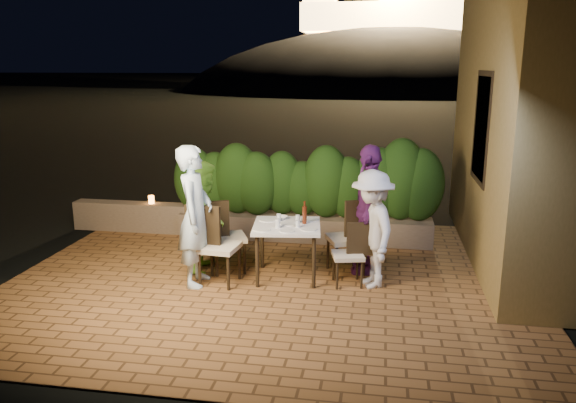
% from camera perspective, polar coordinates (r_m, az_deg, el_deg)
% --- Properties ---
extents(ground, '(400.00, 400.00, 0.00)m').
position_cam_1_polar(ground, '(7.39, -2.44, -9.15)').
color(ground, black).
rests_on(ground, ground).
extents(terrace_floor, '(7.00, 6.00, 0.15)m').
position_cam_1_polar(terrace_floor, '(7.86, -1.67, -8.13)').
color(terrace_floor, brown).
rests_on(terrace_floor, ground).
extents(building_wall, '(1.60, 5.00, 5.00)m').
position_cam_1_polar(building_wall, '(8.93, 24.00, 10.32)').
color(building_wall, olive).
rests_on(building_wall, ground).
extents(window_pane, '(0.08, 1.00, 1.40)m').
position_cam_1_polar(window_pane, '(8.31, 19.25, 7.09)').
color(window_pane, black).
rests_on(window_pane, building_wall).
extents(window_frame, '(0.06, 1.15, 1.55)m').
position_cam_1_polar(window_frame, '(8.31, 19.18, 7.10)').
color(window_frame, black).
rests_on(window_frame, building_wall).
extents(planter, '(4.20, 0.55, 0.40)m').
position_cam_1_polar(planter, '(9.42, 1.64, -2.63)').
color(planter, brown).
rests_on(planter, ground).
extents(hedge, '(4.00, 0.70, 1.10)m').
position_cam_1_polar(hedge, '(9.24, 1.67, 1.84)').
color(hedge, '#1D3E10').
rests_on(hedge, planter).
extents(parapet, '(2.20, 0.30, 0.50)m').
position_cam_1_polar(parapet, '(10.24, -15.23, -1.49)').
color(parapet, brown).
rests_on(parapet, ground).
extents(hill, '(52.00, 40.00, 22.00)m').
position_cam_1_polar(hill, '(67.01, 10.10, 7.61)').
color(hill, black).
rests_on(hill, ground).
extents(dining_table, '(1.00, 1.00, 0.75)m').
position_cam_1_polar(dining_table, '(7.68, -0.12, -5.07)').
color(dining_table, white).
rests_on(dining_table, ground).
extents(plate_nw, '(0.23, 0.23, 0.01)m').
position_cam_1_polar(plate_nw, '(7.35, -2.70, -2.84)').
color(plate_nw, white).
rests_on(plate_nw, dining_table).
extents(plate_sw, '(0.25, 0.25, 0.01)m').
position_cam_1_polar(plate_sw, '(7.79, -2.06, -1.87)').
color(plate_sw, white).
rests_on(plate_sw, dining_table).
extents(plate_ne, '(0.22, 0.22, 0.01)m').
position_cam_1_polar(plate_ne, '(7.36, 2.11, -2.81)').
color(plate_ne, white).
rests_on(plate_ne, dining_table).
extents(plate_se, '(0.24, 0.24, 0.01)m').
position_cam_1_polar(plate_se, '(7.80, 2.19, -1.85)').
color(plate_se, white).
rests_on(plate_se, dining_table).
extents(plate_centre, '(0.23, 0.23, 0.01)m').
position_cam_1_polar(plate_centre, '(7.60, 0.08, -2.26)').
color(plate_centre, white).
rests_on(plate_centre, dining_table).
extents(plate_front, '(0.19, 0.19, 0.01)m').
position_cam_1_polar(plate_front, '(7.27, -0.10, -3.01)').
color(plate_front, white).
rests_on(plate_front, dining_table).
extents(glass_nw, '(0.07, 0.07, 0.12)m').
position_cam_1_polar(glass_nw, '(7.43, -1.05, -2.21)').
color(glass_nw, silver).
rests_on(glass_nw, dining_table).
extents(glass_sw, '(0.06, 0.06, 0.10)m').
position_cam_1_polar(glass_sw, '(7.74, -0.93, -1.63)').
color(glass_sw, silver).
rests_on(glass_sw, dining_table).
extents(glass_ne, '(0.06, 0.06, 0.10)m').
position_cam_1_polar(glass_ne, '(7.43, 1.00, -2.29)').
color(glass_ne, silver).
rests_on(glass_ne, dining_table).
extents(glass_se, '(0.06, 0.06, 0.11)m').
position_cam_1_polar(glass_se, '(7.67, 1.00, -1.76)').
color(glass_se, silver).
rests_on(glass_se, dining_table).
extents(beer_bottle, '(0.06, 0.06, 0.31)m').
position_cam_1_polar(beer_bottle, '(7.59, 1.69, -1.13)').
color(beer_bottle, '#4B1B0C').
rests_on(beer_bottle, dining_table).
extents(bowl, '(0.20, 0.20, 0.04)m').
position_cam_1_polar(bowl, '(7.85, -0.66, -1.64)').
color(bowl, white).
rests_on(bowl, dining_table).
extents(chair_left_front, '(0.54, 0.54, 1.06)m').
position_cam_1_polar(chair_left_front, '(7.49, -7.01, -4.45)').
color(chair_left_front, black).
rests_on(chair_left_front, ground).
extents(chair_left_back, '(0.63, 0.63, 1.03)m').
position_cam_1_polar(chair_left_back, '(7.93, -6.11, -3.49)').
color(chair_left_back, black).
rests_on(chair_left_back, ground).
extents(chair_right_front, '(0.47, 0.47, 0.85)m').
position_cam_1_polar(chair_right_front, '(7.46, 6.10, -5.31)').
color(chair_right_front, black).
rests_on(chair_right_front, ground).
extents(chair_right_back, '(0.63, 0.63, 1.04)m').
position_cam_1_polar(chair_right_back, '(7.86, 5.91, -3.62)').
color(chair_right_back, black).
rests_on(chair_right_back, ground).
extents(diner_blue, '(0.49, 0.71, 1.86)m').
position_cam_1_polar(diner_blue, '(7.41, -9.41, -1.47)').
color(diner_blue, '#C6E7FF').
rests_on(diner_blue, ground).
extents(diner_green, '(0.59, 0.76, 1.56)m').
position_cam_1_polar(diner_green, '(7.99, -8.35, -1.46)').
color(diner_green, '#92E347').
rests_on(diner_green, ground).
extents(diner_white, '(0.89, 1.14, 1.56)m').
position_cam_1_polar(diner_white, '(7.36, 8.53, -2.78)').
color(diner_white, silver).
rests_on(diner_white, ground).
extents(diner_purple, '(0.50, 1.09, 1.81)m').
position_cam_1_polar(diner_purple, '(7.84, 8.26, -0.79)').
color(diner_purple, '#5D2165').
rests_on(diner_purple, ground).
extents(parapet_lamp, '(0.10, 0.10, 0.14)m').
position_cam_1_polar(parapet_lamp, '(10.04, -13.72, 0.19)').
color(parapet_lamp, orange).
rests_on(parapet_lamp, parapet).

